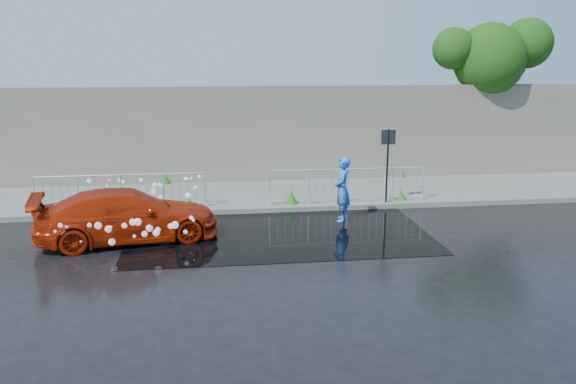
% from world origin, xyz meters
% --- Properties ---
extents(ground, '(90.00, 90.00, 0.00)m').
position_xyz_m(ground, '(0.00, 0.00, 0.00)').
color(ground, black).
rests_on(ground, ground).
extents(pavement, '(30.00, 4.00, 0.15)m').
position_xyz_m(pavement, '(0.00, 5.00, 0.07)').
color(pavement, '#5C5D58').
rests_on(pavement, ground).
extents(curb, '(30.00, 0.25, 0.16)m').
position_xyz_m(curb, '(0.00, 3.00, 0.08)').
color(curb, '#5C5D58').
rests_on(curb, ground).
extents(retaining_wall, '(30.00, 0.60, 3.50)m').
position_xyz_m(retaining_wall, '(0.00, 7.20, 1.90)').
color(retaining_wall, '#6A6359').
rests_on(retaining_wall, pavement).
extents(puddle, '(8.00, 5.00, 0.01)m').
position_xyz_m(puddle, '(0.50, 1.00, 0.01)').
color(puddle, black).
rests_on(puddle, ground).
extents(sign_post, '(0.45, 0.06, 2.50)m').
position_xyz_m(sign_post, '(4.20, 3.10, 1.72)').
color(sign_post, black).
rests_on(sign_post, ground).
extents(tree, '(4.76, 2.78, 6.17)m').
position_xyz_m(tree, '(9.65, 7.42, 4.74)').
color(tree, '#332114').
rests_on(tree, ground).
extents(railing_left, '(5.05, 0.05, 1.10)m').
position_xyz_m(railing_left, '(-4.00, 3.35, 0.74)').
color(railing_left, silver).
rests_on(railing_left, pavement).
extents(railing_right, '(5.05, 0.05, 1.10)m').
position_xyz_m(railing_right, '(3.00, 3.35, 0.74)').
color(railing_right, silver).
rests_on(railing_right, pavement).
extents(weeds, '(12.17, 3.93, 0.42)m').
position_xyz_m(weeds, '(-0.13, 4.52, 0.32)').
color(weeds, '#165519').
rests_on(weeds, pavement).
extents(water_spray, '(3.64, 5.59, 1.04)m').
position_xyz_m(water_spray, '(-3.29, 1.22, 0.68)').
color(water_spray, white).
rests_on(water_spray, ground).
extents(red_car, '(4.89, 2.70, 1.34)m').
position_xyz_m(red_car, '(-3.45, 0.76, 0.67)').
color(red_car, '#A52106').
rests_on(red_car, ground).
extents(person, '(0.59, 0.77, 1.88)m').
position_xyz_m(person, '(2.47, 1.80, 0.94)').
color(person, blue).
rests_on(person, ground).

